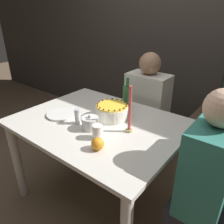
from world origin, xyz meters
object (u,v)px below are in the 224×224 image
at_px(candle, 130,114).
at_px(person_man_blue_shirt, 146,119).
at_px(bottle, 127,96).
at_px(sugar_bowl, 90,123).
at_px(cake, 112,112).
at_px(sugar_shaker, 78,116).
at_px(person_woman_floral, 203,195).

distance_m(candle, person_man_blue_shirt, 0.81).
relative_size(candle, bottle, 1.26).
height_order(sugar_bowl, candle, candle).
bearing_deg(sugar_bowl, candle, 29.95).
relative_size(cake, bottle, 0.96).
distance_m(cake, candle, 0.26).
distance_m(sugar_bowl, bottle, 0.47).
distance_m(candle, bottle, 0.42).
bearing_deg(sugar_bowl, sugar_shaker, 179.71).
xyz_separation_m(bottle, person_man_blue_shirt, (0.02, 0.34, -0.35)).
distance_m(cake, person_woman_floral, 0.84).
relative_size(cake, person_woman_floral, 0.21).
relative_size(candle, person_woman_floral, 0.28).
height_order(bottle, person_man_blue_shirt, person_man_blue_shirt).
bearing_deg(candle, person_man_blue_shirt, 109.36).
relative_size(sugar_shaker, candle, 0.35).
relative_size(person_man_blue_shirt, person_woman_floral, 0.99).
bearing_deg(sugar_shaker, candle, 20.48).
xyz_separation_m(sugar_bowl, person_woman_floral, (0.79, 0.14, -0.29)).
distance_m(bottle, person_woman_floral, 0.93).
bearing_deg(person_man_blue_shirt, candle, 109.36).
xyz_separation_m(sugar_bowl, sugar_shaker, (-0.13, 0.00, 0.01)).
bearing_deg(person_man_blue_shirt, bottle, 87.35).
bearing_deg(candle, sugar_shaker, -159.52).
height_order(cake, bottle, bottle).
bearing_deg(cake, sugar_shaker, -121.86).
bearing_deg(candle, bottle, 126.98).
bearing_deg(bottle, person_woman_floral, -22.37).
relative_size(sugar_shaker, bottle, 0.44).
bearing_deg(person_woman_floral, sugar_bowl, 100.10).
height_order(cake, person_woman_floral, person_woman_floral).
bearing_deg(person_woman_floral, person_man_blue_shirt, 49.72).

